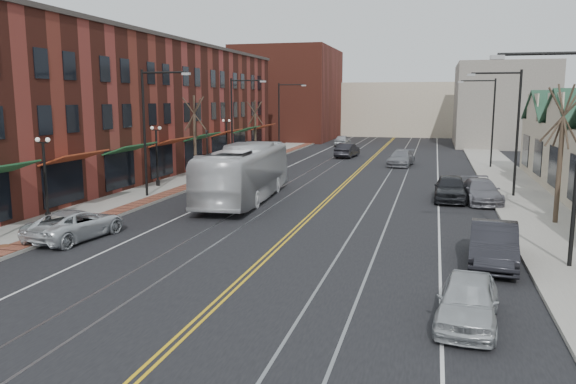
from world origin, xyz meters
The scene contains 31 objects.
ground centered at (0.00, 0.00, 0.00)m, with size 160.00×160.00×0.00m, color black.
sidewalk_left centered at (-12.00, 20.00, 0.07)m, with size 4.00×120.00×0.15m, color gray.
sidewalk_right centered at (12.00, 20.00, 0.07)m, with size 4.00×120.00×0.15m, color gray.
building_left centered at (-19.00, 27.00, 5.50)m, with size 10.00×50.00×11.00m, color maroon.
backdrop_left centered at (-16.00, 70.00, 7.00)m, with size 14.00×18.00×14.00m, color maroon.
backdrop_mid centered at (0.00, 85.00, 4.50)m, with size 22.00×14.00×9.00m, color #BAA98F.
backdrop_right centered at (15.00, 65.00, 5.50)m, with size 12.00×16.00×11.00m, color slate.
streetlight_l_1 centered at (-11.05, 16.00, 5.03)m, with size 3.33×0.25×8.00m.
streetlight_l_2 centered at (-11.05, 32.00, 5.03)m, with size 3.33×0.25×8.00m.
streetlight_l_3 centered at (-11.05, 48.00, 5.03)m, with size 3.33×0.25×8.00m.
streetlight_r_0 centered at (11.05, 6.00, 5.03)m, with size 3.33×0.25×8.00m.
streetlight_r_1 centered at (11.05, 22.00, 5.03)m, with size 3.33×0.25×8.00m.
streetlight_r_2 centered at (11.05, 38.00, 5.03)m, with size 3.33×0.25×8.00m.
lamppost_l_1 centered at (-12.80, 8.00, 2.20)m, with size 0.84×0.28×4.27m.
lamppost_l_2 centered at (-12.80, 20.00, 2.20)m, with size 0.84×0.28×4.27m.
lamppost_l_3 centered at (-12.80, 34.00, 2.20)m, with size 0.84×0.28×4.27m.
tree_left_near centered at (-12.50, 26.00, 3.51)m, with size 1.78×1.37×6.48m.
tree_left_far centered at (-12.50, 42.00, 3.28)m, with size 1.66×1.28×6.02m.
tree_right_mid centered at (12.50, 14.00, 3.75)m, with size 1.90×1.46×6.93m.
manhole_mid centered at (-11.20, 3.00, 0.16)m, with size 0.60×0.60×0.02m, color #592D19.
manhole_far centered at (-11.20, 8.00, 0.16)m, with size 0.60×0.60×0.02m, color #592D19.
traffic_signal centered at (-10.60, 24.00, 2.35)m, with size 0.18×0.15×3.80m.
transit_bus centered at (-5.00, 16.60, 1.75)m, with size 2.93×12.54×3.49m, color silver.
parked_suv centered at (-9.30, 5.40, 0.68)m, with size 2.27×4.92×1.37m, color silver.
parked_car_a centered at (7.50, -0.38, 0.70)m, with size 1.65×4.10×1.40m, color #B6BABE.
parked_car_b centered at (8.77, 5.93, 0.81)m, with size 1.72×4.93×1.62m, color black.
parked_car_c centered at (9.30, 19.57, 0.72)m, with size 2.03×4.99×1.45m, color slate.
parked_car_d centered at (7.50, 19.78, 0.83)m, with size 1.95×4.85×1.65m, color black.
distant_car_left centered at (-2.76, 44.39, 0.78)m, with size 1.65×4.73×1.56m, color black.
distant_car_right centered at (3.40, 37.94, 0.74)m, with size 2.08×5.11×1.48m, color slate.
distant_car_far centered at (-5.67, 59.19, 0.75)m, with size 1.78×4.41×1.50m, color #AEB2B6.
Camera 1 is at (6.39, -16.35, 6.35)m, focal length 35.00 mm.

